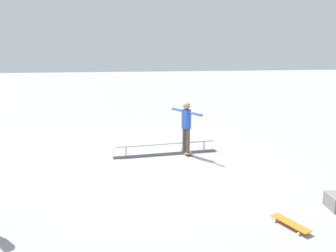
% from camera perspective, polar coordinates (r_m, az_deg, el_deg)
% --- Properties ---
extents(ground_plane, '(60.00, 60.00, 0.00)m').
position_cam_1_polar(ground_plane, '(10.23, 0.29, -5.56)').
color(ground_plane, '#9E9EA3').
extents(grind_rail, '(3.20, 0.62, 0.35)m').
position_cam_1_polar(grind_rail, '(10.73, -0.32, -3.79)').
color(grind_rail, black).
rests_on(grind_rail, ground_plane).
extents(skater_main, '(0.74, 1.15, 1.61)m').
position_cam_1_polar(skater_main, '(10.48, 2.96, 0.24)').
color(skater_main, brown).
rests_on(skater_main, ground_plane).
extents(skateboard_main, '(0.29, 0.81, 0.09)m').
position_cam_1_polar(skateboard_main, '(10.92, 2.98, -3.92)').
color(skateboard_main, tan).
rests_on(skateboard_main, ground_plane).
extents(loose_skateboard_orange, '(0.51, 0.81, 0.09)m').
position_cam_1_polar(loose_skateboard_orange, '(7.14, 19.09, -14.57)').
color(loose_skateboard_orange, orange).
rests_on(loose_skateboard_orange, ground_plane).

